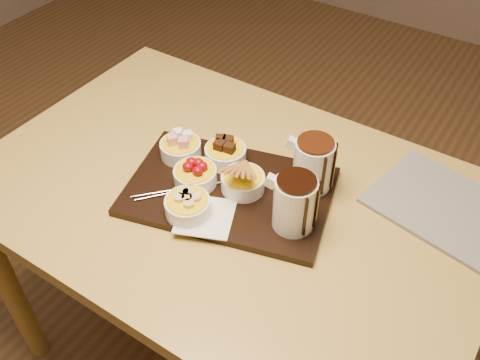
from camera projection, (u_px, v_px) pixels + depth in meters
The scene contains 13 objects.
ground at pixel (232, 352), 1.76m from camera, with size 5.00×5.00×0.00m, color brown.
dining_table at pixel (230, 218), 1.32m from camera, with size 1.20×0.80×0.75m.
serving_board at pixel (229, 191), 1.23m from camera, with size 0.46×0.30×0.02m, color black.
napkin at pixel (205, 216), 1.16m from camera, with size 0.12×0.12×0.00m, color white.
bowl_marshmallows at pixel (181, 149), 1.30m from camera, with size 0.10×0.10×0.04m, color white.
bowl_cake at pixel (225, 154), 1.28m from camera, with size 0.10×0.10×0.04m, color white.
bowl_strawberries at pixel (195, 176), 1.23m from camera, with size 0.10×0.10×0.04m, color white.
bowl_biscotti at pixel (243, 182), 1.21m from camera, with size 0.10×0.10×0.04m, color white.
bowl_bananas at pixel (188, 207), 1.16m from camera, with size 0.10×0.10×0.04m, color white.
pitcher_dark_chocolate at pixel (295, 204), 1.10m from camera, with size 0.09×0.09×0.12m, color silver.
pitcher_milk_chocolate at pixel (313, 165), 1.19m from camera, with size 0.09×0.09×0.12m, color silver.
fondue_skewers at pixel (188, 187), 1.22m from camera, with size 0.26×0.03×0.01m, color silver, non-canonical shape.
newspaper at pixel (442, 205), 1.20m from camera, with size 0.30×0.24×0.01m, color beige.
Camera 1 is at (0.51, -0.73, 1.62)m, focal length 40.00 mm.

